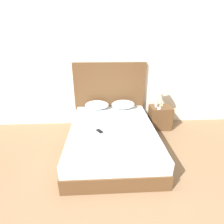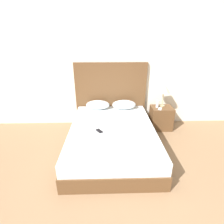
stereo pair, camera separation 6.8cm
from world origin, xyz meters
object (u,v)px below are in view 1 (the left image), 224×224
at_px(bed, 112,138).
at_px(phone_on_nightstand, 159,108).
at_px(table_lamp, 163,88).
at_px(nightstand, 160,117).
at_px(phone_on_bed, 100,131).

relative_size(bed, phone_on_nightstand, 12.46).
bearing_deg(table_lamp, nightstand, -98.53).
bearing_deg(nightstand, bed, -145.86).
xyz_separation_m(bed, phone_on_bed, (-0.23, -0.14, 0.23)).
distance_m(bed, nightstand, 1.35).
bearing_deg(bed, phone_on_nightstand, 32.66).
relative_size(bed, table_lamp, 4.12).
xyz_separation_m(table_lamp, phone_on_nightstand, (-0.09, -0.17, -0.39)).
height_order(bed, phone_on_bed, phone_on_bed).
xyz_separation_m(bed, nightstand, (1.12, 0.76, 0.03)).
height_order(phone_on_bed, nightstand, nightstand).
xyz_separation_m(nightstand, phone_on_nightstand, (-0.08, -0.09, 0.26)).
bearing_deg(bed, table_lamp, 36.36).
relative_size(bed, phone_on_bed, 12.55).
bearing_deg(phone_on_bed, phone_on_nightstand, 32.39).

